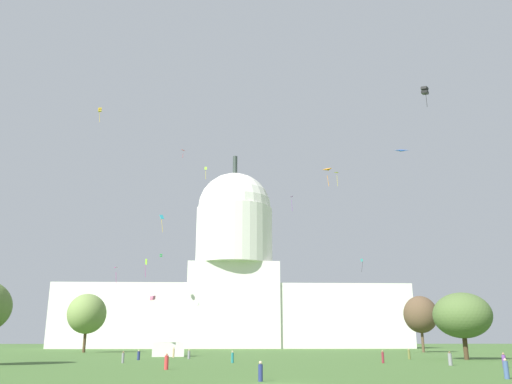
{
  "coord_description": "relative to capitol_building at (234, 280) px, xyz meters",
  "views": [
    {
      "loc": [
        -3.3,
        -38.87,
        3.01
      ],
      "look_at": [
        1.09,
        61.26,
        31.24
      ],
      "focal_mm": 36.92,
      "sensor_mm": 36.0,
      "label": 1
    }
  ],
  "objects": [
    {
      "name": "tree_east_mid",
      "position": [
        36.67,
        -116.9,
        -18.34
      ],
      "size": [
        12.71,
        12.77,
        10.45
      ],
      "color": "#42301E",
      "rests_on": "ground_plane"
    },
    {
      "name": "kite_lime_mid",
      "position": [
        -20.11,
        -82.01,
        -5.55
      ],
      "size": [
        0.48,
        0.63,
        4.2
      ],
      "rotation": [
        0.0,
        0.0,
        1.7
      ],
      "color": "#8CD133"
    },
    {
      "name": "kite_black_high",
      "position": [
        33.47,
        -118.36,
        20.68
      ],
      "size": [
        1.53,
        1.52,
        3.84
      ],
      "rotation": [
        0.0,
        0.0,
        4.01
      ],
      "color": "black"
    },
    {
      "name": "kite_magenta_low",
      "position": [
        -25.44,
        -85.97,
        -7.5
      ],
      "size": [
        1.26,
        1.45,
        3.13
      ],
      "rotation": [
        0.0,
        0.0,
        2.02
      ],
      "color": "#D1339E"
    },
    {
      "name": "person_grey_front_center",
      "position": [
        26.32,
        -135.99,
        -24.42
      ],
      "size": [
        0.66,
        0.66,
        1.66
      ],
      "rotation": [
        0.0,
        0.0,
        3.97
      ],
      "color": "gray",
      "rests_on": "ground_plane"
    },
    {
      "name": "person_tan_back_center",
      "position": [
        -10.61,
        -105.24,
        -24.33
      ],
      "size": [
        0.46,
        0.46,
        1.77
      ],
      "rotation": [
        0.0,
        0.0,
        5.4
      ],
      "color": "tan",
      "rests_on": "ground_plane"
    },
    {
      "name": "person_denim_aisle_center",
      "position": [
        21.63,
        -158.79,
        -24.45
      ],
      "size": [
        0.52,
        0.52,
        1.57
      ],
      "rotation": [
        0.0,
        0.0,
        5.09
      ],
      "color": "#3D5684",
      "rests_on": "ground_plane"
    },
    {
      "name": "kite_white_low",
      "position": [
        -11.14,
        -34.38,
        -11.39
      ],
      "size": [
        0.81,
        0.77,
        0.84
      ],
      "rotation": [
        0.0,
        0.0,
        4.44
      ],
      "color": "white"
    },
    {
      "name": "person_red_back_right",
      "position": [
        -7.25,
        -143.76,
        -24.42
      ],
      "size": [
        0.53,
        0.53,
        1.63
      ],
      "rotation": [
        0.0,
        0.0,
        0.25
      ],
      "color": "red",
      "rests_on": "ground_plane"
    },
    {
      "name": "person_maroon_edge_west",
      "position": [
        19.93,
        -129.08,
        -24.39
      ],
      "size": [
        0.44,
        0.44,
        1.66
      ],
      "rotation": [
        0.0,
        0.0,
        2.02
      ],
      "color": "maroon",
      "rests_on": "ground_plane"
    },
    {
      "name": "kite_yellow_high",
      "position": [
        30.52,
        -53.68,
        25.63
      ],
      "size": [
        1.47,
        1.02,
        4.02
      ],
      "rotation": [
        0.0,
        0.0,
        0.3
      ],
      "color": "yellow"
    },
    {
      "name": "person_grey_deep_crowd",
      "position": [
        -7.41,
        -111.58,
        -24.49
      ],
      "size": [
        0.59,
        0.59,
        1.5
      ],
      "rotation": [
        0.0,
        0.0,
        0.7
      ],
      "color": "gray",
      "rests_on": "ground_plane"
    },
    {
      "name": "person_teal_near_tree_west",
      "position": [
        -0.28,
        -127.49,
        -24.42
      ],
      "size": [
        0.43,
        0.43,
        1.58
      ],
      "rotation": [
        0.0,
        0.0,
        4.41
      ],
      "color": "#1E757A",
      "rests_on": "ground_plane"
    },
    {
      "name": "kite_red_high",
      "position": [
        -14.52,
        -61.57,
        29.15
      ],
      "size": [
        1.37,
        1.35,
        2.04
      ],
      "rotation": [
        0.0,
        0.0,
        0.75
      ],
      "color": "red"
    },
    {
      "name": "kite_pink_low",
      "position": [
        -20.43,
        -67.08,
        -12.0
      ],
      "size": [
        1.46,
        1.49,
        2.83
      ],
      "rotation": [
        0.0,
        0.0,
        2.54
      ],
      "color": "pink"
    },
    {
      "name": "tree_east_far",
      "position": [
        47.82,
        -66.16,
        -15.87
      ],
      "size": [
        8.74,
        9.23,
        13.96
      ],
      "color": "brown",
      "rests_on": "ground_plane"
    },
    {
      "name": "kite_lime_high",
      "position": [
        -7.07,
        -83.78,
        16.49
      ],
      "size": [
        0.58,
        0.37,
        3.13
      ],
      "rotation": [
        0.0,
        0.0,
        5.5
      ],
      "color": "#8CD133"
    },
    {
      "name": "person_navy_mid_right",
      "position": [
        -14.84,
        -116.14,
        -24.48
      ],
      "size": [
        0.48,
        0.48,
        1.51
      ],
      "rotation": [
        0.0,
        0.0,
        1.73
      ],
      "color": "navy",
      "rests_on": "ground_plane"
    },
    {
      "name": "kite_blue_mid",
      "position": [
        23.57,
        -132.05,
        3.69
      ],
      "size": [
        1.62,
        0.58,
        0.14
      ],
      "rotation": [
        0.0,
        0.0,
        3.11
      ],
      "color": "blue"
    },
    {
      "name": "person_navy_mid_center",
      "position": [
        1.81,
        -160.57,
        -24.48
      ],
      "size": [
        0.38,
        0.38,
        1.47
      ],
      "rotation": [
        0.0,
        0.0,
        1.69
      ],
      "color": "navy",
      "rests_on": "ground_plane"
    },
    {
      "name": "person_olive_edge_east",
      "position": [
        28.22,
        -114.72,
        -24.42
      ],
      "size": [
        0.45,
        0.45,
        1.64
      ],
      "rotation": [
        0.0,
        0.0,
        6.14
      ],
      "color": "olive",
      "rests_on": "ground_plane"
    },
    {
      "name": "person_grey_back_left",
      "position": [
        -15.06,
        -127.16,
        -24.46
      ],
      "size": [
        0.39,
        0.39,
        1.53
      ],
      "rotation": [
        0.0,
        0.0,
        1.76
      ],
      "color": "gray",
      "rests_on": "ground_plane"
    },
    {
      "name": "kite_gold_high",
      "position": [
        -31.02,
        -90.96,
        28.15
      ],
      "size": [
        0.93,
        0.9,
        3.47
      ],
      "rotation": [
        0.0,
        0.0,
        4.98
      ],
      "color": "gold"
    },
    {
      "name": "kite_cyan_mid",
      "position": [
        -14.04,
        -103.6,
        0.09
      ],
      "size": [
        0.87,
        0.71,
        3.52
      ],
      "rotation": [
        0.0,
        0.0,
        3.2
      ],
      "color": "#33BCDB"
    },
    {
      "name": "capitol_building",
      "position": [
        0.0,
        0.0,
        0.0
      ],
      "size": [
        131.24,
        29.7,
        74.97
      ],
      "color": "silver",
      "rests_on": "ground_plane"
    },
    {
      "name": "person_purple_front_right",
      "position": [
        29.99,
        -142.02,
        -24.42
      ],
      "size": [
        0.43,
        0.43,
        1.64
      ],
      "rotation": [
        0.0,
        0.0,
        3.11
      ],
      "color": "#703D93",
      "rests_on": "ground_plane"
    },
    {
      "name": "kite_green_mid",
      "position": [
        -25.0,
        -22.3,
        5.68
      ],
      "size": [
        0.99,
        1.04,
        1.15
      ],
      "rotation": [
        0.0,
        0.0,
        0.21
      ],
      "color": "green"
    },
    {
      "name": "kite_violet_high",
      "position": [
        15.51,
        -60.14,
        15.84
      ],
      "size": [
        1.11,
        1.2,
        3.87
      ],
      "rotation": [
        0.0,
        0.0,
        4.79
      ],
      "color": "purple"
    },
    {
      "name": "kite_orange_high",
      "position": [
        18.94,
        -100.81,
        10.69
      ],
      "size": [
        1.77,
        1.58,
        3.28
      ],
      "rotation": [
        0.0,
        0.0,
        2.5
      ],
      "color": "orange"
    },
    {
      "name": "kite_turquoise_mid",
      "position": [
        37.78,
        -48.34,
        0.51
      ],
      "size": [
        0.79,
        0.81,
        3.9
      ],
      "rotation": [
        0.0,
        0.0,
        6.01
      ],
      "color": "teal"
    },
    {
      "name": "event_tent",
      "position": [
        -12.42,
        -98.04,
        -22.42
      ],
      "size": [
        6.72,
        5.81,
        5.48
      ],
      "rotation": [
        0.0,
        0.0,
        0.12
      ],
      "color": "white",
      "rests_on": "ground_plane"
    },
    {
      "name": "tree_west_near",
      "position": [
        -37.08,
        -64.57,
        -15.8
      ],
      "size": [
        9.74,
        10.26,
        14.32
      ],
      "color": "#4C3823",
      "rests_on": "ground_plane"
    }
  ]
}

